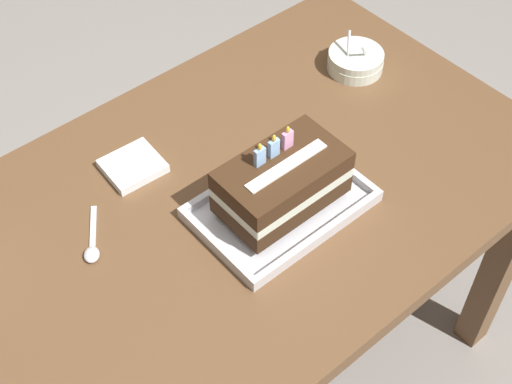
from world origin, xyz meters
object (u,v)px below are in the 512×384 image
at_px(bowl_stack, 355,61).
at_px(napkin_pile, 133,166).
at_px(foil_tray, 281,206).
at_px(serving_spoon_near_tray, 92,249).
at_px(birthday_cake, 282,182).

height_order(bowl_stack, napkin_pile, bowl_stack).
height_order(foil_tray, serving_spoon_near_tray, foil_tray).
xyz_separation_m(bowl_stack, serving_spoon_near_tray, (-0.67, -0.05, -0.01)).
relative_size(foil_tray, napkin_pile, 2.80).
height_order(birthday_cake, bowl_stack, birthday_cake).
xyz_separation_m(bowl_stack, napkin_pile, (-0.52, 0.06, -0.01)).
distance_m(foil_tray, bowl_stack, 0.42).
bearing_deg(birthday_cake, serving_spoon_near_tray, 155.70).
relative_size(birthday_cake, serving_spoon_near_tray, 1.90).
relative_size(bowl_stack, napkin_pile, 1.09).
distance_m(bowl_stack, serving_spoon_near_tray, 0.67).
distance_m(birthday_cake, serving_spoon_near_tray, 0.34).
height_order(foil_tray, birthday_cake, birthday_cake).
relative_size(foil_tray, bowl_stack, 2.56).
height_order(birthday_cake, napkin_pile, birthday_cake).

